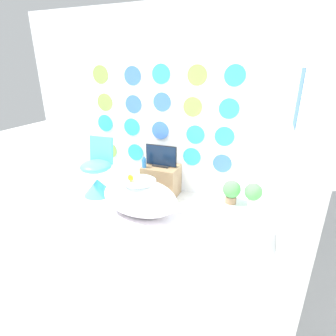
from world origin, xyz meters
TOP-DOWN VIEW (x-y plane):
  - ground_plane at (0.00, 0.00)m, footprint 12.00×12.00m
  - wall_back_dotted at (0.00, 1.88)m, footprint 4.42×0.05m
  - wall_right at (1.73, 0.93)m, footprint 0.06×2.86m
  - rug at (0.06, 0.87)m, footprint 1.14×0.97m
  - bathtub at (0.05, 0.99)m, footprint 1.00×0.52m
  - rubber_duck at (-0.03, 0.92)m, footprint 0.07×0.08m
  - chair at (-0.81, 1.31)m, footprint 0.45×0.45m
  - tv_cabinet at (0.08, 1.64)m, footprint 0.51×0.39m
  - tv at (0.08, 1.64)m, footprint 0.47×0.12m
  - vase at (-0.13, 1.50)m, footprint 0.06×0.06m
  - side_table at (1.30, 0.89)m, footprint 0.48×0.38m
  - potted_plant_left at (1.19, 0.90)m, footprint 0.19×0.19m
  - potted_plant_right at (1.41, 0.90)m, footprint 0.18×0.18m

SIDE VIEW (x-z plane):
  - ground_plane at x=0.00m, z-range 0.00..0.00m
  - rug at x=0.06m, z-range 0.00..0.01m
  - tv_cabinet at x=0.08m, z-range 0.00..0.46m
  - bathtub at x=0.05m, z-range 0.00..0.51m
  - chair at x=-0.81m, z-range -0.14..0.71m
  - side_table at x=1.30m, z-range 0.15..0.61m
  - vase at x=-0.13m, z-range 0.45..0.61m
  - rubber_duck at x=-0.03m, z-range 0.50..0.59m
  - potted_plant_left at x=1.19m, z-range 0.47..0.73m
  - tv at x=0.08m, z-range 0.44..0.76m
  - potted_plant_right at x=1.41m, z-range 0.48..0.74m
  - wall_back_dotted at x=0.00m, z-range 0.00..2.60m
  - wall_right at x=1.73m, z-range 0.00..2.60m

